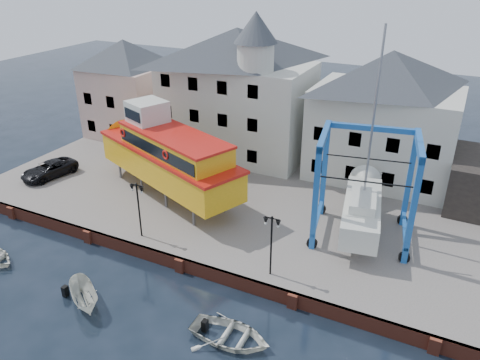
% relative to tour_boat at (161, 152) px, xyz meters
% --- Properties ---
extents(ground, '(140.00, 140.00, 0.00)m').
position_rel_tour_boat_xyz_m(ground, '(6.68, -7.85, -4.53)').
color(ground, black).
rests_on(ground, ground).
extents(hardstanding, '(44.00, 22.00, 1.00)m').
position_rel_tour_boat_xyz_m(hardstanding, '(6.68, 3.15, -4.03)').
color(hardstanding, '#5E5A57').
rests_on(hardstanding, ground).
extents(quay_wall, '(44.00, 0.47, 1.00)m').
position_rel_tour_boat_xyz_m(quay_wall, '(6.68, -7.75, -4.03)').
color(quay_wall, maroon).
rests_on(quay_wall, ground).
extents(building_pink, '(8.00, 7.00, 10.30)m').
position_rel_tour_boat_xyz_m(building_pink, '(-11.32, 10.14, 1.61)').
color(building_pink, '#BB9E91').
rests_on(building_pink, hardstanding).
extents(building_white_main, '(14.00, 8.30, 14.00)m').
position_rel_tour_boat_xyz_m(building_white_main, '(1.81, 10.54, 2.81)').
color(building_white_main, beige).
rests_on(building_white_main, hardstanding).
extents(building_white_right, '(12.00, 8.00, 11.20)m').
position_rel_tour_boat_xyz_m(building_white_right, '(15.68, 11.14, 2.06)').
color(building_white_right, beige).
rests_on(building_white_right, hardstanding).
extents(lamp_post_left, '(1.12, 0.32, 4.20)m').
position_rel_tour_boat_xyz_m(lamp_post_left, '(2.68, -6.65, -0.36)').
color(lamp_post_left, black).
rests_on(lamp_post_left, hardstanding).
extents(lamp_post_right, '(1.12, 0.32, 4.20)m').
position_rel_tour_boat_xyz_m(lamp_post_right, '(12.68, -6.65, -0.36)').
color(lamp_post_right, black).
rests_on(lamp_post_right, hardstanding).
extents(tour_boat, '(17.48, 10.23, 7.49)m').
position_rel_tour_boat_xyz_m(tour_boat, '(0.00, 0.00, 0.00)').
color(tour_boat, '#59595E').
rests_on(tour_boat, hardstanding).
extents(travel_lift, '(7.61, 9.89, 14.52)m').
position_rel_tour_boat_xyz_m(travel_lift, '(16.46, 1.15, -1.12)').
color(travel_lift, '#1B5BA0').
rests_on(travel_lift, hardstanding).
extents(van, '(3.26, 5.37, 1.39)m').
position_rel_tour_boat_xyz_m(van, '(-10.86, -2.26, -2.84)').
color(van, black).
rests_on(van, hardstanding).
extents(motorboat_a, '(3.84, 3.24, 1.43)m').
position_rel_tour_boat_xyz_m(motorboat_a, '(3.28, -13.16, -4.53)').
color(motorboat_a, silver).
rests_on(motorboat_a, ground).
extents(motorboat_b, '(4.71, 3.43, 0.96)m').
position_rel_tour_boat_xyz_m(motorboat_b, '(12.54, -11.90, -4.53)').
color(motorboat_b, silver).
rests_on(motorboat_b, ground).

